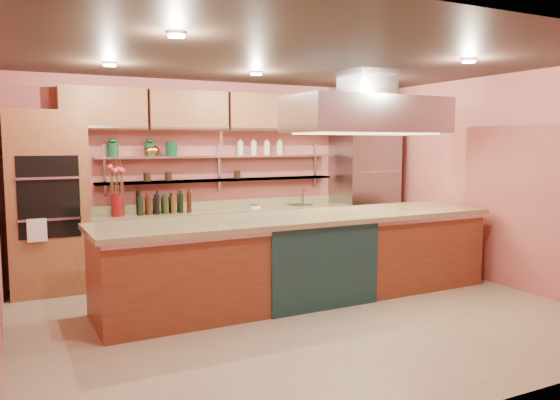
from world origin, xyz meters
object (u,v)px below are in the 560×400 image
refrigerator (364,195)px  flower_vase (117,205)px  green_canister (172,149)px  copper_kettle (152,150)px  kitchen_scale (255,205)px  island (303,257)px

refrigerator → flower_vase: 3.95m
refrigerator → green_canister: (-3.14, 0.23, 0.76)m
copper_kettle → green_canister: 0.27m
copper_kettle → green_canister: bearing=0.0°
kitchen_scale → island: bearing=-78.1°
copper_kettle → island: bearing=-53.9°
kitchen_scale → green_canister: size_ratio=0.73×
green_canister → copper_kettle: bearing=180.0°
flower_vase → copper_kettle: size_ratio=1.47×
kitchen_scale → flower_vase: bearing=-165.2°
flower_vase → copper_kettle: 0.92m
island → kitchen_scale: 1.72m
flower_vase → green_canister: 1.11m
island → copper_kettle: 2.65m
flower_vase → kitchen_scale: size_ratio=2.02×
refrigerator → copper_kettle: (-3.42, 0.23, 0.74)m
flower_vase → copper_kettle: copper_kettle is taller
refrigerator → green_canister: refrigerator is taller
kitchen_scale → green_canister: 1.47m
kitchen_scale → copper_kettle: size_ratio=0.73×
flower_vase → kitchen_scale: 1.99m
copper_kettle → flower_vase: bearing=-157.5°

